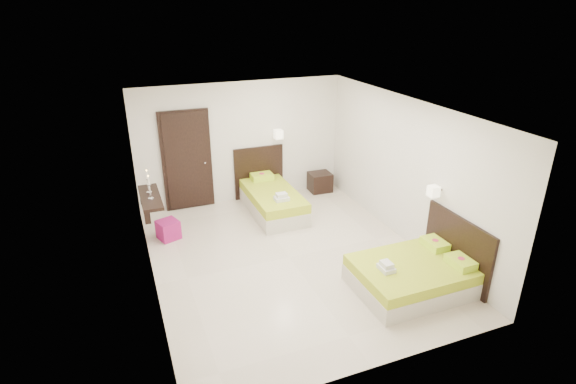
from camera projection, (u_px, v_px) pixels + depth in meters
name	position (u px, v px, depth m)	size (l,w,h in m)	color
floor	(289.00, 257.00, 7.80)	(5.50, 5.50, 0.00)	beige
bed_single	(272.00, 198.00, 9.43)	(1.12, 1.87, 1.55)	beige
bed_double	(415.00, 273.00, 6.88)	(1.70, 1.45, 1.41)	beige
nightstand	(320.00, 182.00, 10.46)	(0.49, 0.44, 0.44)	black
ottoman	(168.00, 230.00, 8.36)	(0.36, 0.36, 0.36)	#8B1256
door	(187.00, 161.00, 9.29)	(1.02, 0.15, 2.14)	black
console_shelf	(150.00, 198.00, 8.14)	(0.35, 1.20, 0.78)	black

